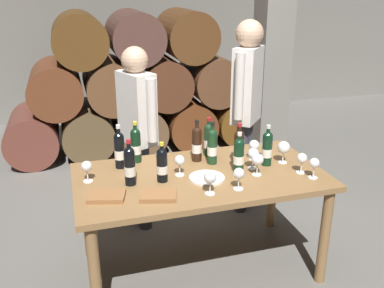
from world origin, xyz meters
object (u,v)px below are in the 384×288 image
at_px(wine_glass_10, 160,156).
at_px(tasting_notebook, 158,195).
at_px(wine_glass_1, 180,161).
at_px(wine_glass_5, 87,167).
at_px(dining_table, 200,186).
at_px(wine_glass_6, 253,154).
at_px(wine_bottle_2, 120,149).
at_px(wine_glass_0, 210,178).
at_px(wine_bottle_3, 197,143).
at_px(wine_bottle_8, 267,148).
at_px(wine_bottle_1, 162,164).
at_px(leather_ledger, 107,196).
at_px(taster_seated_left, 138,124).
at_px(sommelier_presenting, 246,100).
at_px(wine_glass_4, 302,159).
at_px(wine_glass_3, 254,146).
at_px(wine_glass_9, 314,164).
at_px(wine_glass_8, 284,148).
at_px(wine_glass_2, 239,174).
at_px(wine_glass_7, 258,160).
at_px(wine_bottle_4, 239,147).
at_px(wine_bottle_6, 136,145).
at_px(serving_plate, 207,178).
at_px(wine_bottle_5, 212,146).
at_px(wine_bottle_7, 209,139).
at_px(wine_bottle_0, 239,155).
at_px(wine_bottle_9, 130,165).

relative_size(wine_glass_10, tasting_notebook, 0.66).
height_order(wine_glass_1, wine_glass_5, same).
height_order(dining_table, wine_glass_6, wine_glass_6).
relative_size(wine_bottle_2, wine_glass_10, 2.19).
distance_m(wine_glass_0, wine_glass_1, 0.34).
bearing_deg(wine_bottle_2, tasting_notebook, -73.11).
distance_m(wine_bottle_3, wine_bottle_8, 0.51).
bearing_deg(wine_bottle_1, leather_ledger, -159.80).
bearing_deg(taster_seated_left, wine_glass_6, -46.89).
distance_m(wine_glass_6, sommelier_presenting, 0.83).
xyz_separation_m(wine_glass_4, taster_seated_left, (-0.97, 0.89, 0.06)).
relative_size(wine_glass_6, taster_seated_left, 0.10).
bearing_deg(wine_glass_3, tasting_notebook, -154.37).
height_order(wine_bottle_1, wine_glass_9, wine_bottle_1).
bearing_deg(dining_table, sommelier_presenting, 48.99).
bearing_deg(wine_bottle_2, wine_glass_10, -24.07).
height_order(leather_ledger, sommelier_presenting, sommelier_presenting).
relative_size(wine_glass_5, wine_glass_8, 0.88).
bearing_deg(wine_glass_2, wine_glass_7, 38.92).
bearing_deg(wine_glass_7, wine_bottle_4, 104.72).
xyz_separation_m(wine_bottle_6, serving_plate, (0.40, -0.43, -0.13)).
relative_size(wine_bottle_5, wine_bottle_7, 1.06).
xyz_separation_m(wine_bottle_0, wine_glass_2, (-0.10, -0.25, -0.02)).
xyz_separation_m(dining_table, tasting_notebook, (-0.35, -0.25, 0.11)).
xyz_separation_m(wine_glass_0, taster_seated_left, (-0.27, 1.01, 0.05)).
distance_m(wine_bottle_2, sommelier_presenting, 1.26).
relative_size(wine_bottle_1, sommelier_presenting, 0.16).
bearing_deg(wine_bottle_0, wine_glass_2, -112.25).
distance_m(wine_glass_3, sommelier_presenting, 0.66).
bearing_deg(dining_table, wine_bottle_6, 137.56).
xyz_separation_m(wine_bottle_0, wine_glass_9, (0.44, -0.24, -0.02)).
distance_m(wine_glass_4, leather_ledger, 1.33).
bearing_deg(wine_glass_3, taster_seated_left, 142.60).
distance_m(wine_bottle_0, wine_bottle_2, 0.83).
distance_m(wine_bottle_2, wine_glass_1, 0.44).
xyz_separation_m(wine_bottle_8, tasting_notebook, (-0.85, -0.27, -0.12)).
distance_m(wine_glass_4, wine_glass_8, 0.20).
bearing_deg(serving_plate, leather_ledger, -172.58).
height_order(wine_glass_4, wine_glass_8, wine_glass_8).
distance_m(wine_bottle_7, wine_glass_10, 0.44).
bearing_deg(wine_bottle_3, wine_bottle_0, -51.29).
bearing_deg(wine_glass_4, taster_seated_left, 137.52).
height_order(wine_glass_3, wine_glass_7, wine_glass_7).
relative_size(wine_glass_5, serving_plate, 0.61).
height_order(wine_bottle_4, leather_ledger, wine_bottle_4).
distance_m(wine_bottle_4, wine_bottle_9, 0.80).
distance_m(dining_table, wine_bottle_5, 0.31).
bearing_deg(wine_glass_2, dining_table, 119.97).
relative_size(wine_glass_4, serving_plate, 0.60).
bearing_deg(wine_glass_2, wine_glass_5, 156.88).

